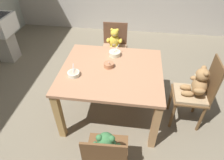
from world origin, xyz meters
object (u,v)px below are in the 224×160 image
(dining_table, at_px, (111,77))
(porridge_bowl_white_near_left, at_px, (74,74))
(porridge_bowl_cream_far_center, at_px, (115,53))
(teddy_chair_near_right, at_px, (196,89))
(teddy_chair_near_front, at_px, (106,152))
(sink_basin, at_px, (1,32))
(teddy_chair_far_center, at_px, (114,45))
(porridge_bowl_terracotta_center, at_px, (109,65))

(dining_table, xyz_separation_m, porridge_bowl_white_near_left, (-0.40, -0.16, 0.14))
(porridge_bowl_cream_far_center, height_order, porridge_bowl_white_near_left, porridge_bowl_cream_far_center)
(porridge_bowl_cream_far_center, bearing_deg, porridge_bowl_white_near_left, -130.66)
(porridge_bowl_cream_far_center, relative_size, porridge_bowl_white_near_left, 1.03)
(teddy_chair_near_right, distance_m, porridge_bowl_cream_far_center, 1.05)
(dining_table, distance_m, teddy_chair_near_front, 0.92)
(dining_table, distance_m, porridge_bowl_cream_far_center, 0.33)
(dining_table, height_order, porridge_bowl_white_near_left, porridge_bowl_white_near_left)
(sink_basin, bearing_deg, teddy_chair_near_front, -42.39)
(teddy_chair_far_center, relative_size, porridge_bowl_cream_far_center, 5.70)
(teddy_chair_near_front, xyz_separation_m, teddy_chair_far_center, (-0.16, 1.82, -0.01))
(dining_table, relative_size, teddy_chair_near_right, 1.26)
(porridge_bowl_terracotta_center, distance_m, sink_basin, 2.25)
(teddy_chair_near_front, distance_m, sink_basin, 2.89)
(teddy_chair_far_center, height_order, porridge_bowl_terracotta_center, teddy_chair_far_center)
(dining_table, distance_m, sink_basin, 2.30)
(teddy_chair_near_front, distance_m, teddy_chair_near_right, 1.27)
(porridge_bowl_white_near_left, bearing_deg, teddy_chair_far_center, 73.39)
(teddy_chair_near_front, bearing_deg, porridge_bowl_terracotta_center, 4.39)
(sink_basin, bearing_deg, teddy_chair_far_center, -3.74)
(teddy_chair_far_center, xyz_separation_m, porridge_bowl_terracotta_center, (0.04, -0.85, 0.23))
(dining_table, bearing_deg, porridge_bowl_cream_far_center, 89.77)
(teddy_chair_near_right, height_order, porridge_bowl_cream_far_center, teddy_chair_near_right)
(dining_table, relative_size, porridge_bowl_terracotta_center, 9.40)
(dining_table, height_order, teddy_chair_near_front, teddy_chair_near_front)
(dining_table, relative_size, porridge_bowl_white_near_left, 8.25)
(teddy_chair_near_front, relative_size, teddy_chair_far_center, 1.01)
(porridge_bowl_terracotta_center, xyz_separation_m, sink_basin, (-2.01, 0.98, -0.19))
(teddy_chair_near_right, distance_m, teddy_chair_far_center, 1.40)
(porridge_bowl_cream_far_center, bearing_deg, porridge_bowl_terracotta_center, -98.87)
(teddy_chair_far_center, relative_size, porridge_bowl_white_near_left, 5.85)
(dining_table, distance_m, teddy_chair_near_right, 0.98)
(teddy_chair_near_front, xyz_separation_m, porridge_bowl_terracotta_center, (-0.12, 0.96, 0.22))
(porridge_bowl_cream_far_center, distance_m, porridge_bowl_white_near_left, 0.61)
(teddy_chair_near_right, bearing_deg, dining_table, -0.01)
(teddy_chair_far_center, xyz_separation_m, sink_basin, (-1.97, 0.13, 0.04))
(teddy_chair_near_front, height_order, teddy_chair_far_center, teddy_chair_near_front)
(teddy_chair_far_center, relative_size, sink_basin, 0.99)
(dining_table, relative_size, porridge_bowl_cream_far_center, 8.05)
(dining_table, distance_m, porridge_bowl_white_near_left, 0.45)
(porridge_bowl_white_near_left, bearing_deg, teddy_chair_near_front, -57.57)
(porridge_bowl_terracotta_center, bearing_deg, dining_table, -52.45)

